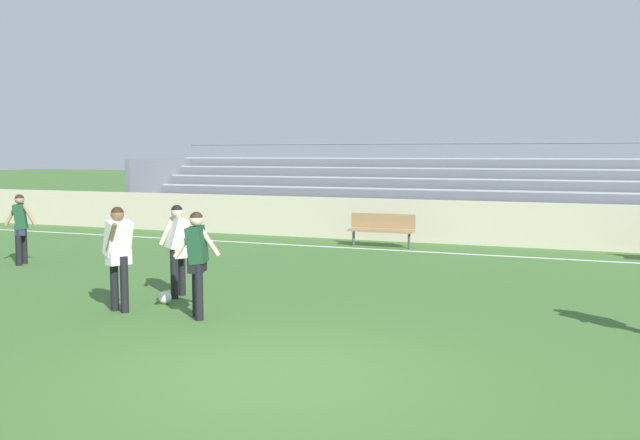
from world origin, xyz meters
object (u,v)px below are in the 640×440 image
Objects in this scene: player_dark_trailing_run at (20,223)px; player_white_wide_left at (118,249)px; bench_near_bin at (382,227)px; player_dark_overlapping at (197,255)px; player_white_challenging at (177,243)px; soccer_ball at (165,297)px; bleacher_stand at (527,195)px.

player_dark_trailing_run is 0.95× the size of player_white_wide_left.
bench_near_bin is 1.12× the size of player_dark_trailing_run.
player_dark_overlapping is 1.03× the size of player_dark_trailing_run.
player_white_challenging reaches higher than player_dark_trailing_run.
player_dark_trailing_run reaches higher than soccer_ball.
player_white_challenging is (-4.80, -12.09, -0.28)m from bleacher_stand.
bench_near_bin is at bearing 41.25° from player_dark_trailing_run.
player_white_wide_left is (-1.68, -9.04, 0.46)m from bench_near_bin.
bleacher_stand is at bearing 52.41° from bench_near_bin.
player_dark_overlapping is at bearing -105.22° from bleacher_stand.
bench_near_bin is 8.40m from soccer_ball.
bleacher_stand is at bearing 68.33° from player_white_challenging.
player_white_challenging is 7.44× the size of soccer_ball.
player_dark_trailing_run is at bearing 156.73° from soccer_ball.
bleacher_stand is 122.25× the size of soccer_ball.
player_dark_overlapping is at bearing -32.86° from soccer_ball.
player_white_wide_left is (5.10, -3.10, 0.06)m from player_dark_trailing_run.
bleacher_stand is 16.43× the size of player_white_challenging.
player_white_challenging is 1.04m from soccer_ball.
soccer_ball is (-1.07, 0.69, -0.87)m from player_dark_overlapping.
bleacher_stand is 15.90× the size of player_white_wide_left.
player_white_challenging is 1.35m from player_white_wide_left.
bench_near_bin is 9.02m from player_dark_trailing_run.
bleacher_stand is at bearing 69.62° from soccer_ball.
bleacher_stand is 14.47m from player_dark_trailing_run.
soccer_ball is (0.34, 0.76, -0.90)m from player_white_wide_left.
player_white_wide_left reaches higher than player_dark_trailing_run.
bleacher_stand is 16.29× the size of player_dark_overlapping.
bench_near_bin is 1.09× the size of player_dark_overlapping.
player_white_challenging is 5.63m from player_dark_trailing_run.
bench_near_bin is at bearing 80.83° from soccer_ball.
player_dark_trailing_run is 5.97m from player_white_wide_left.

